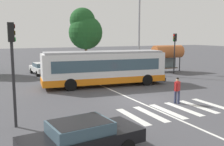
{
  "coord_description": "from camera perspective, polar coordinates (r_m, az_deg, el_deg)",
  "views": [
    {
      "loc": [
        -9.34,
        -14.84,
        4.41
      ],
      "look_at": [
        -0.09,
        4.5,
        1.3
      ],
      "focal_mm": 41.5,
      "sensor_mm": 36.0,
      "label": 1
    }
  ],
  "objects": [
    {
      "name": "parked_car_silver",
      "position": [
        31.91,
        -5.31,
        1.66
      ],
      "size": [
        1.88,
        4.51,
        1.35
      ],
      "color": "black",
      "rests_on": "ground_plane"
    },
    {
      "name": "parked_car_red",
      "position": [
        33.07,
        -1.11,
        1.93
      ],
      "size": [
        1.93,
        4.53,
        1.35
      ],
      "color": "black",
      "rests_on": "ground_plane"
    },
    {
      "name": "traffic_light_near_corner",
      "position": [
        13.0,
        -21.09,
        3.0
      ],
      "size": [
        0.33,
        0.32,
        5.01
      ],
      "color": "#28282B",
      "rests_on": "ground_plane"
    },
    {
      "name": "parked_car_white",
      "position": [
        30.59,
        -15.27,
        1.12
      ],
      "size": [
        2.16,
        4.63,
        1.35
      ],
      "color": "black",
      "rests_on": "ground_plane"
    },
    {
      "name": "foreground_sedan",
      "position": [
        9.79,
        -6.69,
        -13.68
      ],
      "size": [
        4.68,
        2.32,
        1.35
      ],
      "color": "black",
      "rests_on": "ground_plane"
    },
    {
      "name": "bus_stop_shelter",
      "position": [
        32.08,
        12.15,
        4.51
      ],
      "size": [
        3.91,
        1.54,
        3.25
      ],
      "color": "#28282B",
      "rests_on": "ground_plane"
    },
    {
      "name": "pedestrian_crossing_street",
      "position": [
        17.39,
        14.17,
        -3.42
      ],
      "size": [
        0.52,
        0.42,
        1.72
      ],
      "color": "#333856",
      "rests_on": "ground_plane"
    },
    {
      "name": "twin_arm_street_lamp",
      "position": [
        29.45,
        6.03,
        11.7
      ],
      "size": [
        3.82,
        0.32,
        10.35
      ],
      "color": "#939399",
      "rests_on": "ground_plane"
    },
    {
      "name": "parked_car_charcoal",
      "position": [
        31.27,
        -10.31,
        1.43
      ],
      "size": [
        1.91,
        4.52,
        1.35
      ],
      "color": "black",
      "rests_on": "ground_plane"
    },
    {
      "name": "traffic_light_far_corner",
      "position": [
        31.06,
        13.63,
        5.64
      ],
      "size": [
        0.33,
        0.32,
        4.64
      ],
      "color": "#28282B",
      "rests_on": "ground_plane"
    },
    {
      "name": "background_tree_right",
      "position": [
        34.81,
        -6.03,
        9.61
      ],
      "size": [
        4.47,
        4.47,
        8.04
      ],
      "color": "brown",
      "rests_on": "ground_plane"
    },
    {
      "name": "city_transit_bus",
      "position": [
        22.78,
        -1.72,
        1.13
      ],
      "size": [
        11.12,
        3.78,
        3.06
      ],
      "color": "black",
      "rests_on": "ground_plane"
    },
    {
      "name": "crosswalk_painted_stripes",
      "position": [
        16.06,
        13.76,
        -7.91
      ],
      "size": [
        6.36,
        3.25,
        0.01
      ],
      "color": "silver",
      "rests_on": "ground_plane"
    },
    {
      "name": "lane_center_line",
      "position": [
        19.54,
        2.22,
        -4.79
      ],
      "size": [
        0.16,
        24.0,
        0.01
      ],
      "primitive_type": "cube",
      "color": "silver",
      "rests_on": "ground_plane"
    },
    {
      "name": "ground_plane",
      "position": [
        18.08,
        6.47,
        -5.92
      ],
      "size": [
        160.0,
        160.0,
        0.0
      ],
      "primitive_type": "plane",
      "color": "#47474C"
    }
  ]
}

